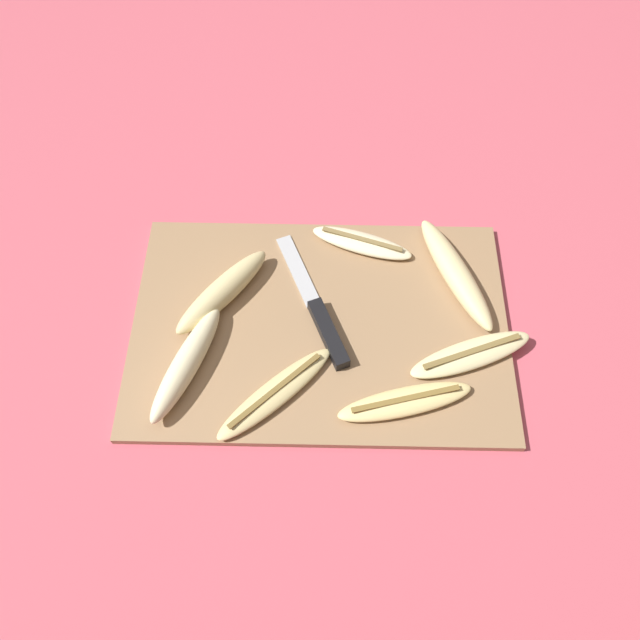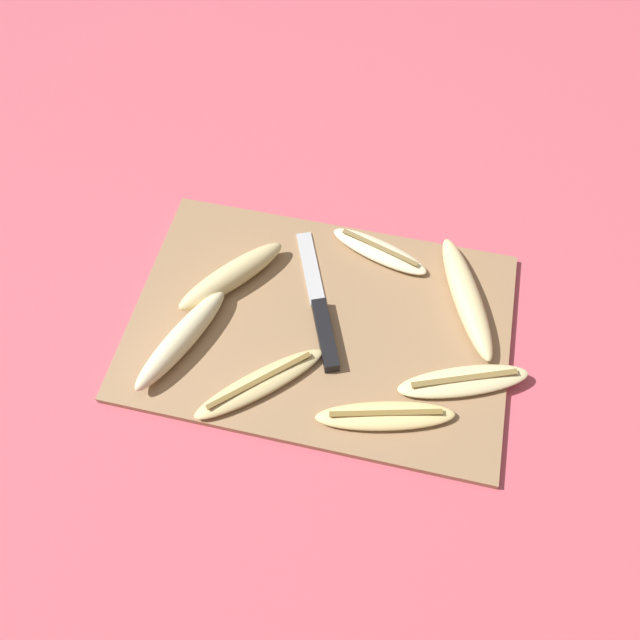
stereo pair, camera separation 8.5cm
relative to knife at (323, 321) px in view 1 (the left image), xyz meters
The scene contains 10 objects.
ground_plane 0.02m from the knife, 168.27° to the left, with size 4.00×4.00×0.00m, color #C65160.
cutting_board 0.01m from the knife, 168.27° to the left, with size 0.52×0.35×0.01m.
knife is the anchor object (origin of this frame).
banana_ripe_center 0.20m from the knife, 22.66° to the left, with size 0.11×0.20×0.03m.
banana_spotted_left 0.12m from the knife, 118.61° to the right, with size 0.16×0.15×0.02m.
banana_soft_right 0.20m from the knife, 13.49° to the right, with size 0.18×0.10×0.02m.
banana_golden_short 0.16m from the knife, 47.43° to the right, with size 0.18×0.08×0.02m.
banana_pale_long 0.19m from the knife, 157.67° to the right, with size 0.10×0.18×0.04m.
banana_mellow_near 0.15m from the knife, 164.51° to the left, with size 0.14×0.16×0.04m.
banana_bright_far 0.14m from the knife, 67.45° to the left, with size 0.16×0.08×0.02m.
Camera 1 is at (0.01, -0.42, 0.76)m, focal length 35.00 mm.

